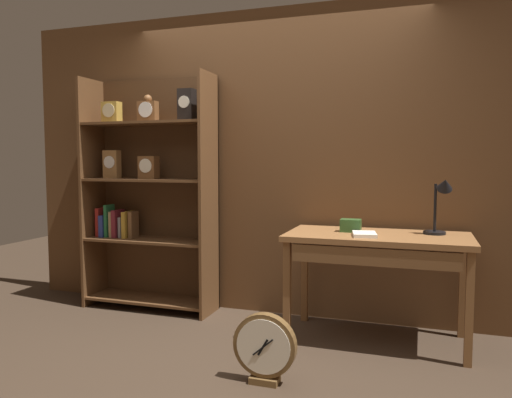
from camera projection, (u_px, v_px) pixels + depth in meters
name	position (u px, v px, depth m)	size (l,w,h in m)	color
ground_plane	(217.00, 370.00, 3.11)	(10.00, 10.00, 0.00)	#3D2D21
back_wood_panel	(275.00, 163.00, 4.20)	(4.80, 0.05, 2.60)	brown
bookshelf	(148.00, 193.00, 4.39)	(1.19, 0.37, 2.06)	brown
workbench	(377.00, 247.00, 3.54)	(1.30, 0.66, 0.79)	brown
desk_lamp	(441.00, 201.00, 3.51)	(0.20, 0.20, 0.43)	black
toolbox_small	(351.00, 225.00, 3.68)	(0.15, 0.11, 0.09)	#2D5123
open_repair_manual	(364.00, 234.00, 3.47)	(0.16, 0.22, 0.03)	silver
round_clock_large	(265.00, 348.00, 2.91)	(0.38, 0.11, 0.42)	brown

